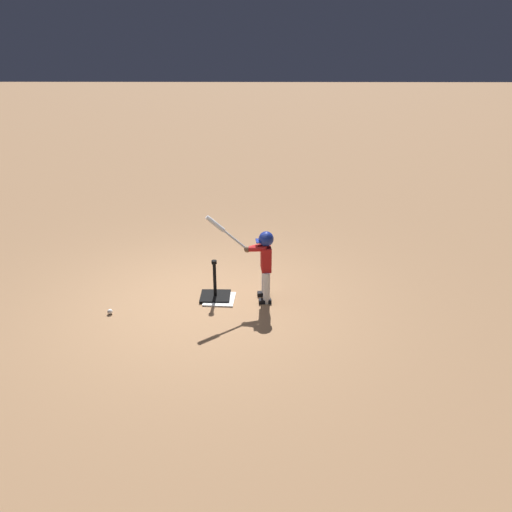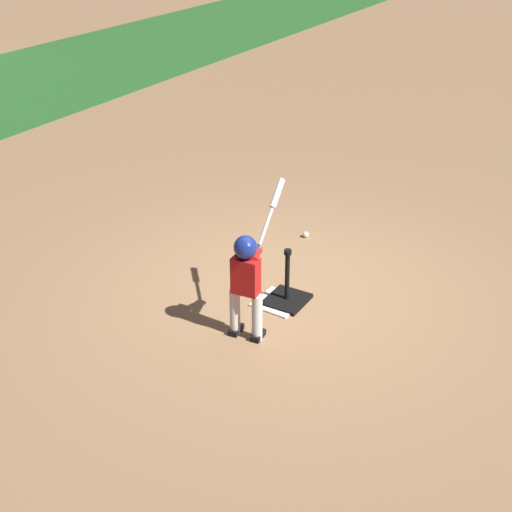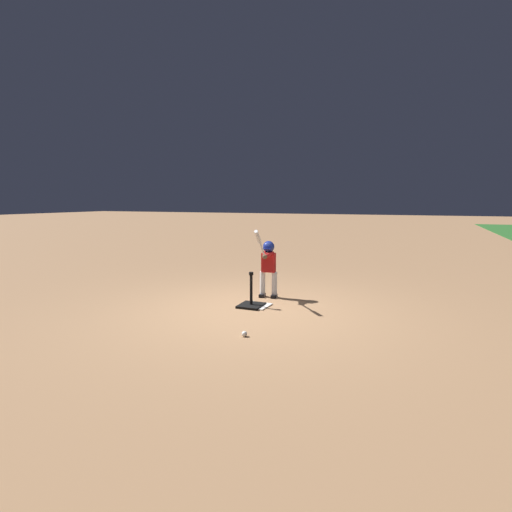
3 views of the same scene
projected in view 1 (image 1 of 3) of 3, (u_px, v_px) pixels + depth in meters
ground_plane at (200, 301)px, 7.28m from camera, size 90.00×90.00×0.00m
home_plate at (220, 299)px, 7.32m from camera, size 0.47×0.47×0.02m
batting_tee at (215, 293)px, 7.35m from camera, size 0.44×0.39×0.60m
batter_child at (263, 257)px, 7.07m from camera, size 0.94×0.34×1.32m
baseball at (110, 312)px, 6.92m from camera, size 0.07×0.07×0.07m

